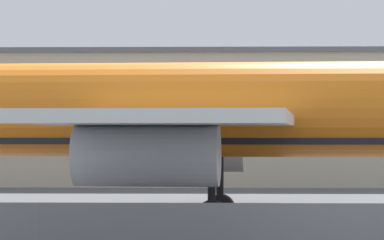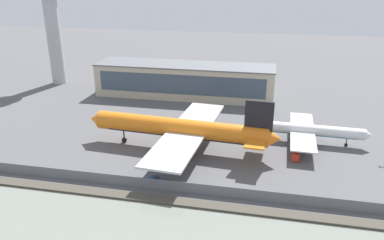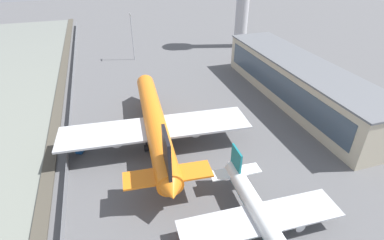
{
  "view_description": "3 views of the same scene",
  "coord_description": "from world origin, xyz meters",
  "views": [
    {
      "loc": [
        7.13,
        -58.5,
        5.45
      ],
      "look_at": [
        5.22,
        4.98,
        6.09
      ],
      "focal_mm": 105.0,
      "sensor_mm": 36.0,
      "label": 1
    },
    {
      "loc": [
        26.67,
        -89.77,
        47.51
      ],
      "look_at": [
        4.3,
        18.16,
        4.91
      ],
      "focal_mm": 35.0,
      "sensor_mm": 36.0,
      "label": 2
    },
    {
      "loc": [
        70.43,
        -4.19,
        47.56
      ],
      "look_at": [
        3.11,
        16.94,
        5.07
      ],
      "focal_mm": 28.0,
      "sensor_mm": 36.0,
      "label": 3
    }
  ],
  "objects": [
    {
      "name": "passenger_jet_white_teal",
      "position": [
        39.31,
        19.16,
        4.0
      ],
      "size": [
        36.33,
        31.14,
        10.48
      ],
      "color": "white",
      "rests_on": "ground"
    },
    {
      "name": "ops_van",
      "position": [
        35.93,
        7.23,
        1.28
      ],
      "size": [
        2.49,
        5.34,
        2.48
      ],
      "color": "red",
      "rests_on": "ground"
    },
    {
      "name": "perimeter_fence",
      "position": [
        0.0,
        -16.0,
        1.37
      ],
      "size": [
        280.0,
        0.1,
        2.74
      ],
      "color": "slate",
      "rests_on": "ground"
    },
    {
      "name": "cargo_jet_orange",
      "position": [
        3.85,
        6.53,
        6.48
      ],
      "size": [
        57.51,
        49.39,
        16.96
      ],
      "color": "orange",
      "rests_on": "ground"
    },
    {
      "name": "baggage_tug",
      "position": [
        1.59,
        -13.02,
        0.81
      ],
      "size": [
        3.58,
        2.85,
        1.8
      ],
      "color": "#19519E",
      "rests_on": "ground"
    },
    {
      "name": "ground_plane",
      "position": [
        0.0,
        0.0,
        0.0
      ],
      "size": [
        500.0,
        500.0,
        0.0
      ],
      "primitive_type": "plane",
      "color": "#565659"
    },
    {
      "name": "apron_light_mast_apron_east",
      "position": [
        -64.97,
        10.37,
        11.6
      ],
      "size": [
        3.2,
        0.4,
        20.65
      ],
      "color": "#93969B",
      "rests_on": "ground"
    },
    {
      "name": "terminal_building",
      "position": [
        -7.03,
        57.77,
        6.81
      ],
      "size": [
        73.74,
        17.25,
        13.59
      ],
      "color": "#BCB299",
      "rests_on": "ground"
    },
    {
      "name": "shoreline_seawall",
      "position": [
        0.0,
        -20.5,
        0.25
      ],
      "size": [
        320.0,
        3.0,
        0.5
      ],
      "color": "#474238",
      "rests_on": "ground"
    }
  ]
}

